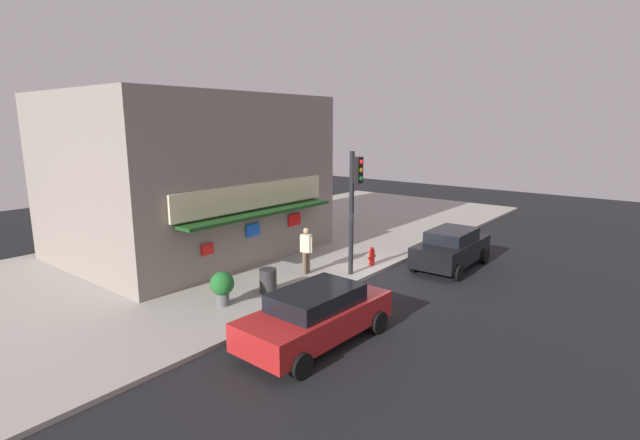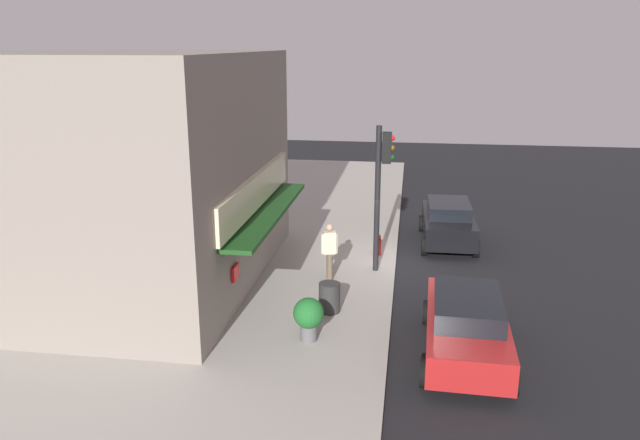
# 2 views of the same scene
# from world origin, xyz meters

# --- Properties ---
(ground_plane) EXTENTS (53.93, 53.93, 0.00)m
(ground_plane) POSITION_xyz_m (0.00, 0.00, 0.00)
(ground_plane) COLOR black
(sidewalk) EXTENTS (35.95, 13.26, 0.14)m
(sidewalk) POSITION_xyz_m (0.00, 6.63, 0.07)
(sidewalk) COLOR #A39E93
(sidewalk) RESTS_ON ground_plane
(corner_building) EXTENTS (10.24, 9.04, 6.85)m
(corner_building) POSITION_xyz_m (-2.60, 8.26, 3.56)
(corner_building) COLOR gray
(corner_building) RESTS_ON sidewalk
(traffic_light) EXTENTS (0.32, 0.58, 4.68)m
(traffic_light) POSITION_xyz_m (-1.00, 0.52, 3.15)
(traffic_light) COLOR black
(traffic_light) RESTS_ON sidewalk
(fire_hydrant) EXTENTS (0.48, 0.24, 0.75)m
(fire_hydrant) POSITION_xyz_m (0.52, 0.65, 0.50)
(fire_hydrant) COLOR red
(fire_hydrant) RESTS_ON sidewalk
(trash_can) EXTENTS (0.59, 0.59, 0.82)m
(trash_can) POSITION_xyz_m (-4.39, 1.69, 0.55)
(trash_can) COLOR #2D2D2D
(trash_can) RESTS_ON sidewalk
(pedestrian) EXTENTS (0.48, 0.53, 1.79)m
(pedestrian) POSITION_xyz_m (-2.01, 2.01, 1.12)
(pedestrian) COLOR brown
(pedestrian) RESTS_ON sidewalk
(potted_plant_by_doorway) EXTENTS (0.76, 0.76, 1.10)m
(potted_plant_by_doorway) POSITION_xyz_m (-6.14, 1.98, 0.79)
(potted_plant_by_doorway) COLOR #59595B
(potted_plant_by_doorway) RESTS_ON sidewalk
(parked_car_red) EXTENTS (4.62, 2.20, 1.53)m
(parked_car_red) POSITION_xyz_m (-6.08, -1.82, 0.80)
(parked_car_red) COLOR #AD1E1E
(parked_car_red) RESTS_ON ground_plane
(parked_car_black) EXTENTS (4.20, 2.06, 1.60)m
(parked_car_black) POSITION_xyz_m (2.61, -1.83, 0.83)
(parked_car_black) COLOR black
(parked_car_black) RESTS_ON ground_plane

